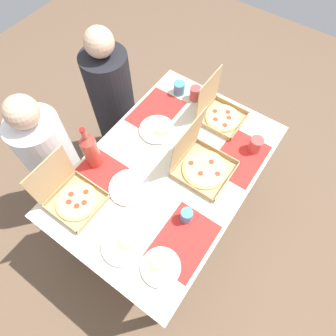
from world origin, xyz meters
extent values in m
plane|color=brown|center=(0.00, 0.00, 0.00)|extent=(6.00, 6.00, 0.00)
cylinder|color=#3F3328|center=(-0.63, -0.41, 0.36)|extent=(0.07, 0.07, 0.73)
cylinder|color=#3F3328|center=(0.63, -0.41, 0.36)|extent=(0.07, 0.07, 0.73)
cylinder|color=#3F3328|center=(-0.63, 0.41, 0.36)|extent=(0.07, 0.07, 0.73)
cylinder|color=#3F3328|center=(0.63, 0.41, 0.36)|extent=(0.07, 0.07, 0.73)
cube|color=beige|center=(0.00, 0.00, 0.74)|extent=(1.39, 0.93, 0.03)
cube|color=red|center=(-0.31, -0.32, 0.76)|extent=(0.36, 0.26, 0.00)
cube|color=red|center=(0.31, -0.32, 0.76)|extent=(0.36, 0.26, 0.00)
cube|color=red|center=(-0.31, 0.32, 0.76)|extent=(0.36, 0.26, 0.00)
cube|color=red|center=(0.31, 0.32, 0.76)|extent=(0.36, 0.26, 0.00)
cube|color=tan|center=(0.11, -0.19, 0.76)|extent=(0.30, 0.30, 0.01)
cube|color=tan|center=(-0.04, -0.19, 0.78)|extent=(0.01, 0.30, 0.03)
cube|color=tan|center=(0.26, -0.19, 0.78)|extent=(0.01, 0.30, 0.03)
cube|color=tan|center=(0.11, -0.34, 0.78)|extent=(0.30, 0.01, 0.03)
cube|color=tan|center=(0.11, -0.04, 0.78)|extent=(0.30, 0.01, 0.03)
cylinder|color=#E0B76B|center=(0.11, -0.19, 0.77)|extent=(0.27, 0.27, 0.01)
cylinder|color=#EFD67F|center=(0.11, -0.19, 0.78)|extent=(0.24, 0.24, 0.00)
cylinder|color=red|center=(0.17, -0.19, 0.78)|extent=(0.03, 0.03, 0.00)
cylinder|color=red|center=(0.10, -0.10, 0.78)|extent=(0.03, 0.03, 0.00)
cylinder|color=red|center=(0.07, -0.18, 0.78)|extent=(0.03, 0.03, 0.00)
cylinder|color=red|center=(0.12, -0.27, 0.78)|extent=(0.03, 0.03, 0.00)
cube|color=tan|center=(0.11, -0.05, 0.94)|extent=(0.30, 0.04, 0.30)
cube|color=tan|center=(0.51, -0.08, 0.76)|extent=(0.26, 0.26, 0.01)
cube|color=tan|center=(0.38, -0.08, 0.78)|extent=(0.01, 0.26, 0.03)
cube|color=tan|center=(0.64, -0.08, 0.78)|extent=(0.01, 0.26, 0.03)
cube|color=tan|center=(0.51, -0.21, 0.78)|extent=(0.26, 0.01, 0.03)
cube|color=tan|center=(0.51, 0.05, 0.78)|extent=(0.26, 0.01, 0.03)
cylinder|color=#E0B76B|center=(0.51, -0.08, 0.77)|extent=(0.23, 0.23, 0.01)
cylinder|color=#EFD67F|center=(0.51, -0.08, 0.78)|extent=(0.21, 0.21, 0.00)
cylinder|color=red|center=(0.56, -0.09, 0.78)|extent=(0.03, 0.03, 0.00)
cylinder|color=red|center=(0.52, -0.01, 0.78)|extent=(0.03, 0.03, 0.00)
cylinder|color=red|center=(0.46, -0.05, 0.78)|extent=(0.03, 0.03, 0.00)
cylinder|color=red|center=(0.46, -0.12, 0.78)|extent=(0.03, 0.03, 0.00)
cylinder|color=red|center=(0.53, -0.12, 0.78)|extent=(0.03, 0.03, 0.00)
cube|color=tan|center=(0.51, 0.05, 0.92)|extent=(0.26, 0.01, 0.26)
cube|color=tan|center=(-0.47, 0.29, 0.76)|extent=(0.27, 0.27, 0.01)
cube|color=tan|center=(-0.60, 0.29, 0.78)|extent=(0.01, 0.27, 0.03)
cube|color=tan|center=(-0.34, 0.29, 0.78)|extent=(0.01, 0.27, 0.03)
cube|color=tan|center=(-0.47, 0.16, 0.78)|extent=(0.27, 0.01, 0.03)
cube|color=tan|center=(-0.47, 0.42, 0.78)|extent=(0.27, 0.01, 0.03)
cylinder|color=#E0B76B|center=(-0.47, 0.29, 0.77)|extent=(0.23, 0.23, 0.01)
cylinder|color=#EFD67F|center=(-0.47, 0.29, 0.78)|extent=(0.21, 0.21, 0.00)
cylinder|color=red|center=(-0.40, 0.28, 0.78)|extent=(0.03, 0.03, 0.00)
cylinder|color=red|center=(-0.46, 0.34, 0.78)|extent=(0.03, 0.03, 0.00)
cylinder|color=red|center=(-0.50, 0.32, 0.78)|extent=(0.03, 0.03, 0.00)
cylinder|color=red|center=(-0.49, 0.26, 0.78)|extent=(0.03, 0.03, 0.00)
cylinder|color=red|center=(-0.45, 0.24, 0.78)|extent=(0.03, 0.03, 0.00)
cube|color=tan|center=(-0.47, 0.42, 0.93)|extent=(0.27, 0.01, 0.27)
cylinder|color=white|center=(-0.52, -0.07, 0.76)|extent=(0.21, 0.21, 0.01)
cylinder|color=white|center=(-0.52, -0.07, 0.77)|extent=(0.22, 0.22, 0.01)
cylinder|color=#E0B76B|center=(-0.49, -0.08, 0.78)|extent=(0.09, 0.09, 0.01)
cylinder|color=#EFD67F|center=(-0.49, -0.08, 0.78)|extent=(0.07, 0.07, 0.00)
cylinder|color=white|center=(-0.49, -0.30, 0.76)|extent=(0.19, 0.19, 0.01)
cylinder|color=white|center=(-0.49, -0.30, 0.77)|extent=(0.20, 0.20, 0.01)
cylinder|color=#E0B76B|center=(-0.48, -0.27, 0.78)|extent=(0.08, 0.08, 0.01)
cylinder|color=#EFD67F|center=(-0.48, -0.27, 0.78)|extent=(0.07, 0.07, 0.00)
cylinder|color=white|center=(-0.24, 0.10, 0.76)|extent=(0.23, 0.23, 0.01)
cylinder|color=white|center=(-0.24, 0.10, 0.77)|extent=(0.24, 0.24, 0.01)
cylinder|color=white|center=(0.19, 0.22, 0.76)|extent=(0.22, 0.22, 0.01)
cylinder|color=white|center=(0.19, 0.22, 0.77)|extent=(0.23, 0.23, 0.01)
cylinder|color=#E0B76B|center=(0.20, 0.19, 0.78)|extent=(0.09, 0.09, 0.01)
cylinder|color=#EFD67F|center=(0.20, 0.19, 0.78)|extent=(0.08, 0.08, 0.00)
cylinder|color=#B2382D|center=(-0.22, 0.38, 0.87)|extent=(0.09, 0.09, 0.22)
cone|color=#B2382D|center=(-0.22, 0.38, 0.99)|extent=(0.09, 0.09, 0.04)
cylinder|color=#B2382D|center=(-0.22, 0.38, 1.04)|extent=(0.03, 0.03, 0.06)
cylinder|color=red|center=(-0.22, 0.38, 1.07)|extent=(0.03, 0.03, 0.01)
cylinder|color=#BF4742|center=(0.41, -0.36, 0.81)|extent=(0.08, 0.08, 0.10)
cylinder|color=teal|center=(-0.20, -0.26, 0.80)|extent=(0.06, 0.06, 0.09)
cylinder|color=#BF4742|center=(0.56, 0.17, 0.80)|extent=(0.07, 0.07, 0.10)
cylinder|color=teal|center=(0.54, 0.29, 0.80)|extent=(0.08, 0.08, 0.09)
cube|color=#B7B7BC|center=(-0.07, 0.29, 0.76)|extent=(0.09, 0.18, 0.00)
cylinder|color=white|center=(-0.31, 0.73, 0.49)|extent=(0.32, 0.32, 0.97)
sphere|color=#D1A889|center=(-0.31, 0.73, 1.07)|extent=(0.19, 0.19, 0.19)
cylinder|color=black|center=(0.31, 0.73, 0.51)|extent=(0.32, 0.32, 1.01)
sphere|color=#D1A889|center=(0.31, 0.73, 1.11)|extent=(0.19, 0.19, 0.19)
camera|label=1|loc=(-0.71, -0.49, 2.26)|focal=31.18mm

